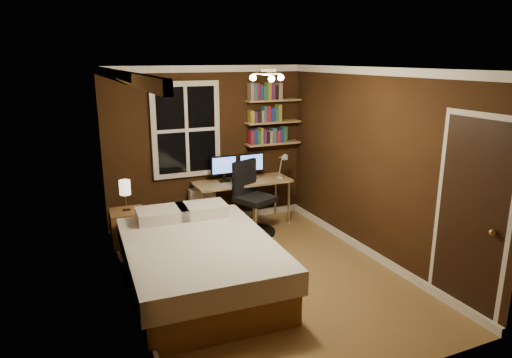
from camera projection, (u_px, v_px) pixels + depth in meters
name	position (u px, v px, depth m)	size (l,w,h in m)	color
floor	(264.00, 276.00, 5.64)	(4.20, 4.20, 0.00)	olive
wall_back	(208.00, 147.00, 7.17)	(3.20, 0.04, 2.50)	black
wall_left	(123.00, 195.00, 4.69)	(0.04, 4.20, 2.50)	black
wall_right	(375.00, 166.00, 5.94)	(0.04, 4.20, 2.50)	black
ceiling	(265.00, 68.00, 4.99)	(3.20, 4.20, 0.02)	white
window	(186.00, 130.00, 6.92)	(1.06, 0.06, 1.46)	silver
door	(470.00, 219.00, 4.63)	(0.03, 0.82, 2.05)	black
door_knob	(492.00, 232.00, 4.35)	(0.06, 0.06, 0.06)	#BF903D
ceiling_fixture	(268.00, 78.00, 4.93)	(0.44, 0.44, 0.18)	beige
bookshelf_lower	(273.00, 143.00, 7.49)	(0.92, 0.22, 0.03)	#9F7D4D
books_row_lower	(273.00, 136.00, 7.45)	(0.66, 0.16, 0.23)	maroon
bookshelf_middle	(273.00, 122.00, 7.39)	(0.92, 0.22, 0.03)	#9F7D4D
books_row_middle	(273.00, 114.00, 7.36)	(0.54, 0.16, 0.23)	navy
bookshelf_upper	(273.00, 100.00, 7.30)	(0.92, 0.22, 0.03)	#9F7D4D
books_row_upper	(273.00, 92.00, 7.27)	(0.54, 0.16, 0.23)	#2A623F
bed	(199.00, 263.00, 5.24)	(1.71, 2.31, 0.76)	brown
nightstand	(128.00, 230.00, 6.35)	(0.46, 0.46, 0.57)	brown
bedside_lamp	(125.00, 196.00, 6.22)	(0.15, 0.15, 0.43)	white
radiator	(203.00, 207.00, 7.25)	(0.41, 0.14, 0.62)	silver
desk	(242.00, 184.00, 7.23)	(1.53, 0.58, 0.73)	#9F7D4D
monitor_left	(224.00, 169.00, 7.12)	(0.43, 0.12, 0.41)	black
monitor_right	(251.00, 166.00, 7.30)	(0.43, 0.12, 0.41)	black
desk_lamp	(283.00, 166.00, 7.26)	(0.14, 0.32, 0.44)	silver
office_chair	(252.00, 205.00, 6.93)	(0.66, 0.66, 1.11)	black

